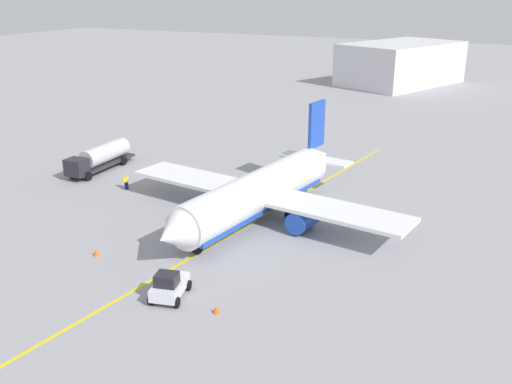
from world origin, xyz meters
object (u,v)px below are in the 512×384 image
fuel_tanker (100,157)px  safety_cone_nose (96,252)px  pushback_tug (169,286)px  refueling_worker (126,182)px  airplane (259,193)px  safety_cone_wingtip (216,309)px

fuel_tanker → safety_cone_nose: size_ratio=18.19×
pushback_tug → refueling_worker: 25.74m
fuel_tanker → refueling_worker: size_ratio=6.40×
refueling_worker → safety_cone_nose: size_ratio=2.84×
refueling_worker → safety_cone_nose: 17.26m
airplane → refueling_worker: size_ratio=18.21×
airplane → safety_cone_nose: bearing=-33.6°
airplane → safety_cone_nose: airplane is taller
fuel_tanker → pushback_tug: 34.01m
fuel_tanker → safety_cone_nose: 24.97m
fuel_tanker → safety_cone_nose: bearing=39.3°
safety_cone_nose → refueling_worker: bearing=-150.6°
fuel_tanker → refueling_worker: fuel_tanker is taller
pushback_tug → safety_cone_wingtip: pushback_tug is taller
airplane → safety_cone_nose: (13.62, -9.05, -2.50)m
refueling_worker → safety_cone_wingtip: (18.53, 22.43, -0.53)m
pushback_tug → safety_cone_nose: (-3.16, -9.75, -0.71)m
airplane → safety_cone_wingtip: size_ratio=53.39×
safety_cone_nose → fuel_tanker: bearing=-140.7°
airplane → fuel_tanker: (-5.67, -24.85, -1.07)m
pushback_tug → refueling_worker: pushback_tug is taller
fuel_tanker → safety_cone_wingtip: fuel_tanker is taller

